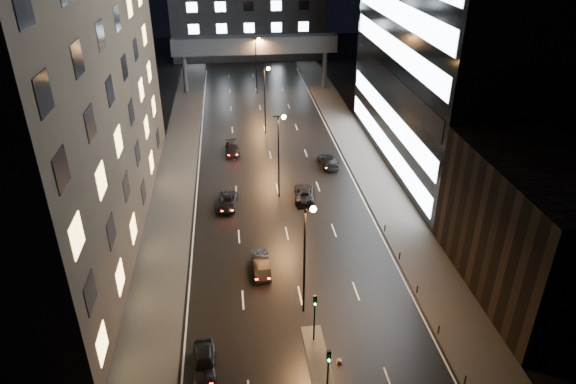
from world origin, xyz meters
name	(u,v)px	position (x,y,z in m)	size (l,w,h in m)	color
ground	(270,155)	(0.00, 40.00, 0.00)	(160.00, 160.00, 0.00)	black
sidewalk_left	(176,175)	(-12.50, 35.00, 0.07)	(5.00, 110.00, 0.15)	#383533
sidewalk_right	(367,165)	(12.50, 35.00, 0.07)	(5.00, 110.00, 0.15)	#383533
building_left	(28,35)	(-22.50, 24.00, 20.00)	(15.00, 48.00, 40.00)	#2D2319
building_right_low	(537,229)	(20.00, 9.00, 6.00)	(10.00, 18.00, 12.00)	black
skybridge	(255,45)	(0.00, 70.00, 8.34)	(30.00, 3.00, 10.00)	#333335
median_island	(319,365)	(0.30, 2.00, 0.07)	(1.60, 8.00, 0.15)	#383533
traffic_signal_near	(315,311)	(0.30, 4.49, 3.09)	(0.28, 0.34, 4.40)	black
traffic_signal_far	(328,367)	(0.30, -1.01, 3.09)	(0.28, 0.34, 4.40)	black
bollard_row	(427,309)	(10.20, 6.50, 0.45)	(0.12, 25.12, 0.90)	black
streetlight_near	(307,247)	(0.16, 8.00, 6.50)	(1.45, 0.50, 10.15)	black
streetlight_mid_a	(280,146)	(0.16, 28.00, 6.50)	(1.45, 0.50, 10.15)	black
streetlight_mid_b	(266,92)	(0.16, 48.00, 6.50)	(1.45, 0.50, 10.15)	black
streetlight_far	(257,58)	(0.16, 68.00, 6.50)	(1.45, 0.50, 10.15)	black
car_away_a	(204,362)	(-8.11, 2.67, 0.73)	(1.71, 4.26, 1.45)	black
car_away_b	(261,265)	(-3.13, 13.88, 0.72)	(1.52, 4.37, 1.44)	black
car_away_c	(227,202)	(-6.13, 26.29, 0.65)	(2.15, 4.66, 1.29)	black
car_away_d	(233,149)	(-5.15, 41.11, 0.64)	(1.80, 4.43, 1.29)	black
car_toward_a	(304,193)	(2.89, 27.27, 0.67)	(2.22, 4.81, 1.34)	black
car_toward_b	(328,161)	(7.28, 35.54, 0.71)	(2.00, 4.91, 1.42)	black
cone_a	(339,361)	(1.82, 2.05, 0.24)	(0.39, 0.39, 0.47)	orange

